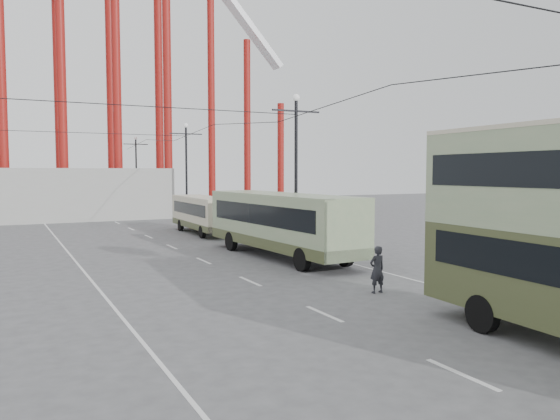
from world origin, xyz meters
TOP-DOWN VIEW (x-y plane):
  - ground at (0.00, 0.00)m, footprint 160.00×160.00m
  - road_markings at (-0.86, 19.70)m, footprint 12.52×120.00m
  - lamp_post_mid at (5.60, 18.00)m, footprint 3.20×0.44m
  - lamp_post_far at (5.60, 40.00)m, footprint 3.20×0.44m
  - lamp_post_distant at (5.60, 62.00)m, footprint 3.20×0.44m
  - roller_coaster at (-2.49, 56.89)m, footprint 52.95×5.00m
  - fairground_shed at (-6.00, 47.00)m, footprint 22.00×10.00m
  - single_decker_green at (3.16, 15.24)m, footprint 3.48×12.42m
  - single_decker_cream at (3.16, 28.17)m, footprint 2.38×8.98m
  - pedestrian at (2.46, 5.76)m, footprint 0.67×0.44m

SIDE VIEW (x-z plane):
  - ground at x=0.00m, z-range 0.00..0.00m
  - road_markings at x=-0.86m, z-range 0.00..0.01m
  - pedestrian at x=2.46m, z-range 0.00..1.82m
  - single_decker_cream at x=3.16m, z-range 0.18..2.96m
  - single_decker_green at x=3.16m, z-range 0.22..3.70m
  - fairground_shed at x=-6.00m, z-range 0.00..5.00m
  - lamp_post_mid at x=5.60m, z-range 0.02..9.34m
  - lamp_post_far at x=5.60m, z-range 0.02..9.34m
  - lamp_post_distant at x=5.60m, z-range 0.02..9.34m
  - roller_coaster at x=-2.49m, z-range -4.82..50.66m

